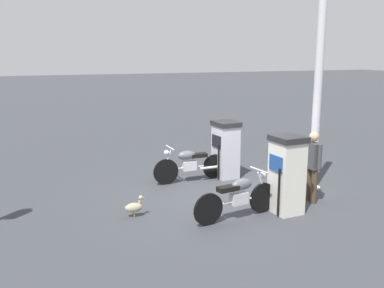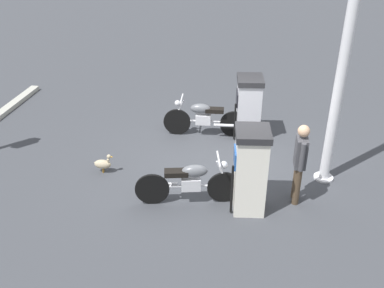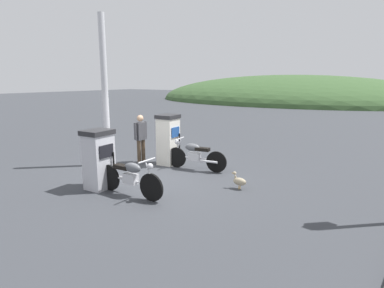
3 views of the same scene
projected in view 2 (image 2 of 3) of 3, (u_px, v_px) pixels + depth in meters
name	position (u px, v px, depth m)	size (l,w,h in m)	color
ground_plane	(220.00, 166.00, 9.57)	(120.00, 120.00, 0.00)	#383A3F
fuel_pump_near	(248.00, 107.00, 10.39)	(0.65, 0.74, 1.52)	silver
fuel_pump_far	(250.00, 170.00, 7.87)	(0.66, 0.70, 1.65)	silver
motorcycle_near_pump	(204.00, 117.00, 10.59)	(2.04, 0.56, 0.97)	black
motorcycle_far_pump	(190.00, 181.00, 8.20)	(1.99, 0.56, 0.96)	black
attendant_person	(300.00, 159.00, 8.04)	(0.22, 0.57, 1.61)	#473828
wandering_duck	(103.00, 164.00, 9.25)	(0.44, 0.19, 0.44)	tan
canopy_support_pole	(341.00, 73.00, 8.03)	(0.40, 0.40, 4.75)	silver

